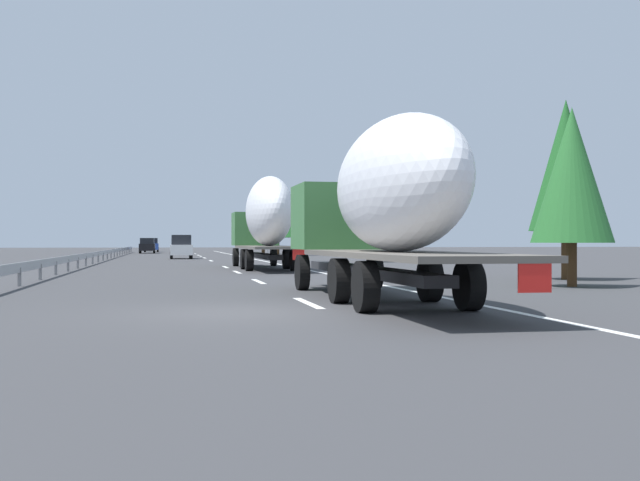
{
  "coord_description": "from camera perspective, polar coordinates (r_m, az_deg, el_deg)",
  "views": [
    {
      "loc": [
        -15.51,
        1.4,
        1.43
      ],
      "look_at": [
        14.49,
        -4.58,
        1.47
      ],
      "focal_mm": 43.2,
      "sensor_mm": 36.0,
      "label": 1
    }
  ],
  "objects": [
    {
      "name": "truck_trailing",
      "position": [
        18.25,
        4.66,
        2.97
      ],
      "size": [
        13.64,
        2.55,
        4.18
      ],
      "color": "#387038",
      "rests_on": "ground_plane"
    },
    {
      "name": "lane_stripe_2",
      "position": [
        35.98,
        -6.17,
        -2.34
      ],
      "size": [
        3.2,
        0.2,
        0.01
      ],
      "primitive_type": "cube",
      "color": "white",
      "rests_on": "ground_plane"
    },
    {
      "name": "lane_stripe_8",
      "position": [
        89.41,
        -9.22,
        -0.98
      ],
      "size": [
        3.2,
        0.2,
        0.01
      ],
      "primitive_type": "cube",
      "color": "white",
      "rests_on": "ground_plane"
    },
    {
      "name": "car_black_suv",
      "position": [
        94.81,
        -12.68,
        -0.37
      ],
      "size": [
        4.66,
        1.86,
        1.85
      ],
      "color": "black",
      "rests_on": "ground_plane"
    },
    {
      "name": "guardrail_median",
      "position": [
        58.7,
        -15.77,
        -0.9
      ],
      "size": [
        94.0,
        0.1,
        0.76
      ],
      "color": "#9EA0A5",
      "rests_on": "ground_plane"
    },
    {
      "name": "lane_stripe_0",
      "position": [
        17.86,
        -0.91,
        -4.65
      ],
      "size": [
        3.2,
        0.2,
        0.01
      ],
      "primitive_type": "cube",
      "color": "white",
      "rests_on": "ground_plane"
    },
    {
      "name": "tree_3",
      "position": [
        25.62,
        18.16,
        4.61
      ],
      "size": [
        2.57,
        2.57,
        5.68
      ],
      "color": "#472D19",
      "rests_on": "ground_plane"
    },
    {
      "name": "tree_5",
      "position": [
        30.42,
        17.76,
        5.31
      ],
      "size": [
        2.74,
        2.74,
        6.77
      ],
      "color": "#472D19",
      "rests_on": "ground_plane"
    },
    {
      "name": "truck_lead",
      "position": [
        39.66,
        -4.02,
        1.65
      ],
      "size": [
        13.85,
        2.55,
        4.68
      ],
      "color": "#387038",
      "rests_on": "ground_plane"
    },
    {
      "name": "lane_stripe_1",
      "position": [
        27.51,
        -4.58,
        -3.04
      ],
      "size": [
        3.2,
        0.2,
        0.01
      ],
      "primitive_type": "cube",
      "color": "white",
      "rests_on": "ground_plane"
    },
    {
      "name": "edge_line_right",
      "position": [
        60.92,
        -4.77,
        -1.41
      ],
      "size": [
        110.0,
        0.2,
        0.01
      ],
      "primitive_type": "cube",
      "color": "white",
      "rests_on": "ground_plane"
    },
    {
      "name": "tree_1",
      "position": [
        78.88,
        -1.93,
        1.82
      ],
      "size": [
        3.26,
        3.26,
        6.23
      ],
      "color": "#472D19",
      "rests_on": "ground_plane"
    },
    {
      "name": "lane_stripe_5",
      "position": [
        67.42,
        -8.55,
        -1.28
      ],
      "size": [
        3.2,
        0.2,
        0.01
      ],
      "primitive_type": "cube",
      "color": "white",
      "rests_on": "ground_plane"
    },
    {
      "name": "road_sign",
      "position": [
        63.24,
        -3.91,
        0.64
      ],
      "size": [
        0.1,
        0.9,
        3.2
      ],
      "color": "gray",
      "rests_on": "ground_plane"
    },
    {
      "name": "tree_0",
      "position": [
        85.47,
        -3.15,
        1.61
      ],
      "size": [
        2.84,
        2.84,
        6.06
      ],
      "color": "#472D19",
      "rests_on": "ground_plane"
    },
    {
      "name": "tree_4",
      "position": [
        53.63,
        4.29,
        2.72
      ],
      "size": [
        2.43,
        2.43,
        6.71
      ],
      "color": "#472D19",
      "rests_on": "ground_plane"
    },
    {
      "name": "car_blue_sedan",
      "position": [
        106.3,
        -12.39,
        -0.33
      ],
      "size": [
        4.03,
        1.92,
        1.89
      ],
      "color": "#28479E",
      "rests_on": "ground_plane"
    },
    {
      "name": "car_white_van",
      "position": [
        64.55,
        -10.25,
        -0.47
      ],
      "size": [
        4.22,
        1.8,
        1.96
      ],
      "color": "white",
      "rests_on": "ground_plane"
    },
    {
      "name": "lane_stripe_7",
      "position": [
        80.69,
        -9.0,
        -1.08
      ],
      "size": [
        3.2,
        0.2,
        0.01
      ],
      "primitive_type": "cube",
      "color": "white",
      "rests_on": "ground_plane"
    },
    {
      "name": "lane_stripe_4",
      "position": [
        57.35,
        -8.07,
        -1.49
      ],
      "size": [
        3.2,
        0.2,
        0.01
      ],
      "primitive_type": "cube",
      "color": "white",
      "rests_on": "ground_plane"
    },
    {
      "name": "lane_stripe_3",
      "position": [
        43.16,
        -7.02,
        -1.96
      ],
      "size": [
        3.2,
        0.2,
        0.01
      ],
      "primitive_type": "cube",
      "color": "white",
      "rests_on": "ground_plane"
    },
    {
      "name": "lane_stripe_6",
      "position": [
        75.15,
        -8.83,
        -1.16
      ],
      "size": [
        3.2,
        0.2,
        0.01
      ],
      "primitive_type": "cube",
      "color": "white",
      "rests_on": "ground_plane"
    },
    {
      "name": "ground_plane",
      "position": [
        55.55,
        -9.83,
        -1.54
      ],
      "size": [
        260.0,
        260.0,
        0.0
      ],
      "primitive_type": "plane",
      "color": "#38383A"
    },
    {
      "name": "tree_2",
      "position": [
        89.29,
        -4.23,
        1.82
      ],
      "size": [
        2.84,
        2.84,
        6.96
      ],
      "color": "#472D19",
      "rests_on": "ground_plane"
    }
  ]
}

